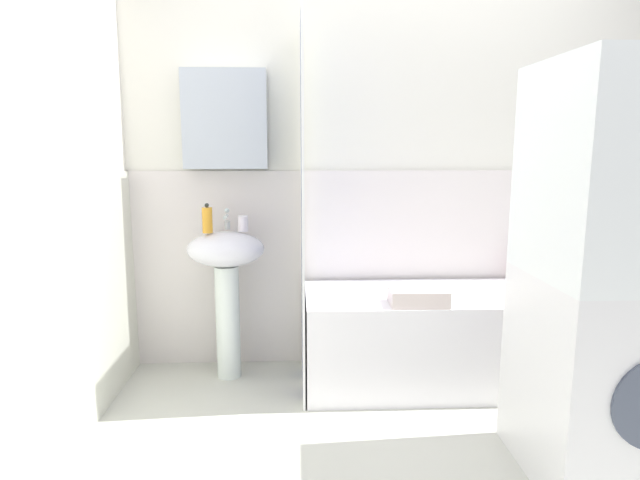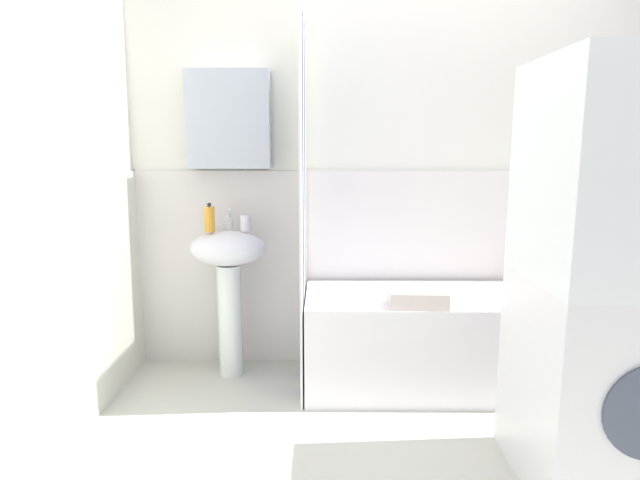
# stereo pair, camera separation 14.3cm
# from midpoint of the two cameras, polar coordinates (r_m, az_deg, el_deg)

# --- Properties ---
(wall_back_tiled) EXTENTS (3.60, 0.18, 2.40)m
(wall_back_tiled) POSITION_cam_midpoint_polar(r_m,az_deg,el_deg) (3.28, 4.79, 6.36)
(wall_back_tiled) COLOR silver
(wall_back_tiled) RESTS_ON ground_plane
(wall_left_tiled) EXTENTS (0.07, 1.81, 2.40)m
(wall_left_tiled) POSITION_cam_midpoint_polar(r_m,az_deg,el_deg) (2.58, -27.73, 3.79)
(wall_left_tiled) COLOR white
(wall_left_tiled) RESTS_ON ground_plane
(sink) EXTENTS (0.44, 0.34, 0.87)m
(sink) POSITION_cam_midpoint_polar(r_m,az_deg,el_deg) (3.13, -11.25, -3.33)
(sink) COLOR white
(sink) RESTS_ON ground_plane
(faucet) EXTENTS (0.03, 0.12, 0.12)m
(faucet) POSITION_cam_midpoint_polar(r_m,az_deg,el_deg) (3.16, -11.20, 2.18)
(faucet) COLOR silver
(faucet) RESTS_ON sink
(soap_dispenser) EXTENTS (0.06, 0.06, 0.17)m
(soap_dispenser) POSITION_cam_midpoint_polar(r_m,az_deg,el_deg) (3.06, -13.24, 2.11)
(soap_dispenser) COLOR orange
(soap_dispenser) RESTS_ON sink
(toothbrush_cup) EXTENTS (0.06, 0.06, 0.09)m
(toothbrush_cup) POSITION_cam_midpoint_polar(r_m,az_deg,el_deg) (3.08, -9.53, 1.73)
(toothbrush_cup) COLOR silver
(toothbrush_cup) RESTS_ON sink
(bathtub) EXTENTS (1.54, 0.64, 0.53)m
(bathtub) POSITION_cam_midpoint_polar(r_m,az_deg,el_deg) (3.16, 11.44, -10.18)
(bathtub) COLOR white
(bathtub) RESTS_ON ground_plane
(shower_curtain) EXTENTS (0.01, 0.64, 2.00)m
(shower_curtain) POSITION_cam_midpoint_polar(r_m,az_deg,el_deg) (2.90, -3.29, 3.13)
(shower_curtain) COLOR white
(shower_curtain) RESTS_ON ground_plane
(lotion_bottle) EXTENTS (0.04, 0.04, 0.20)m
(lotion_bottle) POSITION_cam_midpoint_polar(r_m,az_deg,el_deg) (3.48, 21.54, -2.62)
(lotion_bottle) COLOR #2C2332
(lotion_bottle) RESTS_ON bathtub
(conditioner_bottle) EXTENTS (0.07, 0.07, 0.17)m
(conditioner_bottle) POSITION_cam_midpoint_polar(r_m,az_deg,el_deg) (3.46, 20.04, -2.89)
(conditioner_bottle) COLOR #C3516E
(conditioner_bottle) RESTS_ON bathtub
(towel_folded) EXTENTS (0.30, 0.20, 0.08)m
(towel_folded) POSITION_cam_midpoint_polar(r_m,az_deg,el_deg) (2.83, 9.00, -5.97)
(towel_folded) COLOR silver
(towel_folded) RESTS_ON bathtub
(washer_dryer_stack) EXTENTS (0.63, 0.64, 1.67)m
(washer_dryer_stack) POSITION_cam_midpoint_polar(r_m,az_deg,el_deg) (2.38, 27.53, -3.60)
(washer_dryer_stack) COLOR white
(washer_dryer_stack) RESTS_ON ground_plane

